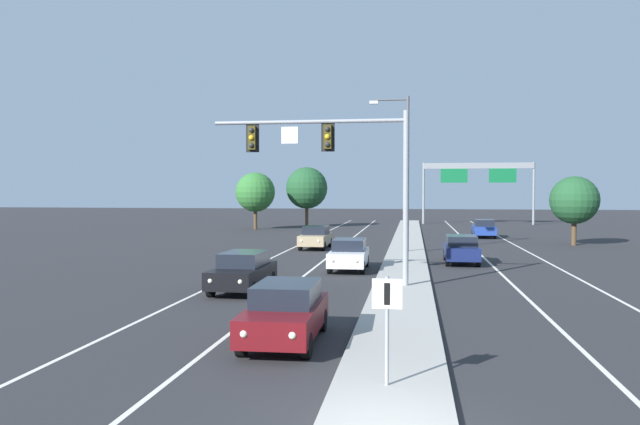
# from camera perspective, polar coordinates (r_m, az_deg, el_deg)

# --- Properties ---
(median_island) EXTENTS (2.40, 110.00, 0.15)m
(median_island) POSITION_cam_1_polar(r_m,az_deg,el_deg) (28.09, 7.65, -6.16)
(median_island) COLOR #9E9B93
(median_island) RESTS_ON ground
(lane_stripe_oncoming_center) EXTENTS (0.14, 100.00, 0.01)m
(lane_stripe_oncoming_center) POSITION_cam_1_polar(r_m,az_deg,el_deg) (35.41, 0.18, -4.56)
(lane_stripe_oncoming_center) COLOR silver
(lane_stripe_oncoming_center) RESTS_ON ground
(lane_stripe_receding_center) EXTENTS (0.14, 100.00, 0.01)m
(lane_stripe_receding_center) POSITION_cam_1_polar(r_m,az_deg,el_deg) (35.30, 15.50, -4.66)
(lane_stripe_receding_center) COLOR silver
(lane_stripe_receding_center) RESTS_ON ground
(edge_stripe_left) EXTENTS (0.14, 100.00, 0.01)m
(edge_stripe_left) POSITION_cam_1_polar(r_m,az_deg,el_deg) (36.03, -5.04, -4.46)
(edge_stripe_left) COLOR silver
(edge_stripe_left) RESTS_ON ground
(edge_stripe_right) EXTENTS (0.14, 100.00, 0.01)m
(edge_stripe_right) POSITION_cam_1_polar(r_m,az_deg,el_deg) (35.84, 20.77, -4.61)
(edge_stripe_right) COLOR silver
(edge_stripe_right) RESTS_ON ground
(overhead_signal_mast) EXTENTS (8.23, 0.44, 7.20)m
(overhead_signal_mast) POSITION_cam_1_polar(r_m,az_deg,el_deg) (25.88, 2.01, 4.92)
(overhead_signal_mast) COLOR gray
(overhead_signal_mast) RESTS_ON median_island
(median_sign_post) EXTENTS (0.60, 0.10, 2.20)m
(median_sign_post) POSITION_cam_1_polar(r_m,az_deg,el_deg) (12.60, 6.19, -9.29)
(median_sign_post) COLOR gray
(median_sign_post) RESTS_ON median_island
(street_lamp_median) EXTENTS (2.58, 0.28, 10.00)m
(street_lamp_median) POSITION_cam_1_polar(r_m,az_deg,el_deg) (40.53, 7.75, 4.45)
(street_lamp_median) COLOR #4C4C51
(street_lamp_median) RESTS_ON median_island
(car_oncoming_darkred) EXTENTS (1.89, 4.50, 1.58)m
(car_oncoming_darkred) POSITION_cam_1_polar(r_m,az_deg,el_deg) (16.77, -3.18, -9.11)
(car_oncoming_darkred) COLOR #5B0F14
(car_oncoming_darkred) RESTS_ON ground
(car_oncoming_black) EXTENTS (1.90, 4.50, 1.58)m
(car_oncoming_black) POSITION_cam_1_polar(r_m,az_deg,el_deg) (25.27, -7.11, -5.36)
(car_oncoming_black) COLOR black
(car_oncoming_black) RESTS_ON ground
(car_oncoming_white) EXTENTS (1.86, 4.49, 1.58)m
(car_oncoming_white) POSITION_cam_1_polar(r_m,az_deg,el_deg) (31.77, 2.69, -3.84)
(car_oncoming_white) COLOR silver
(car_oncoming_white) RESTS_ON ground
(car_oncoming_tan) EXTENTS (1.86, 4.49, 1.58)m
(car_oncoming_tan) POSITION_cam_1_polar(r_m,az_deg,el_deg) (43.41, -0.39, -2.27)
(car_oncoming_tan) COLOR tan
(car_oncoming_tan) RESTS_ON ground
(car_receding_navy) EXTENTS (1.87, 4.49, 1.58)m
(car_receding_navy) POSITION_cam_1_polar(r_m,az_deg,el_deg) (35.44, 12.87, -3.28)
(car_receding_navy) COLOR #141E4C
(car_receding_navy) RESTS_ON ground
(car_receding_blue) EXTENTS (1.93, 4.51, 1.58)m
(car_receding_blue) POSITION_cam_1_polar(r_m,az_deg,el_deg) (55.59, 14.84, -1.40)
(car_receding_blue) COLOR navy
(car_receding_blue) RESTS_ON ground
(highway_sign_gantry) EXTENTS (13.28, 0.42, 7.50)m
(highway_sign_gantry) POSITION_cam_1_polar(r_m,az_deg,el_deg) (77.36, 14.35, 3.50)
(highway_sign_gantry) COLOR gray
(highway_sign_gantry) RESTS_ON ground
(tree_far_left_a) EXTENTS (4.63, 4.63, 6.69)m
(tree_far_left_a) POSITION_cam_1_polar(r_m,az_deg,el_deg) (68.72, -1.23, 2.27)
(tree_far_left_a) COLOR #4C3823
(tree_far_left_a) RESTS_ON ground
(tree_far_left_b) EXTENTS (4.15, 4.15, 6.00)m
(tree_far_left_b) POSITION_cam_1_polar(r_m,az_deg,el_deg) (65.43, -5.97, 1.87)
(tree_far_left_b) COLOR #4C3823
(tree_far_left_b) RESTS_ON ground
(tree_far_right_b) EXTENTS (3.56, 3.56, 5.15)m
(tree_far_right_b) POSITION_cam_1_polar(r_m,az_deg,el_deg) (49.67, 22.37, 1.05)
(tree_far_right_b) COLOR #4C3823
(tree_far_right_b) RESTS_ON ground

